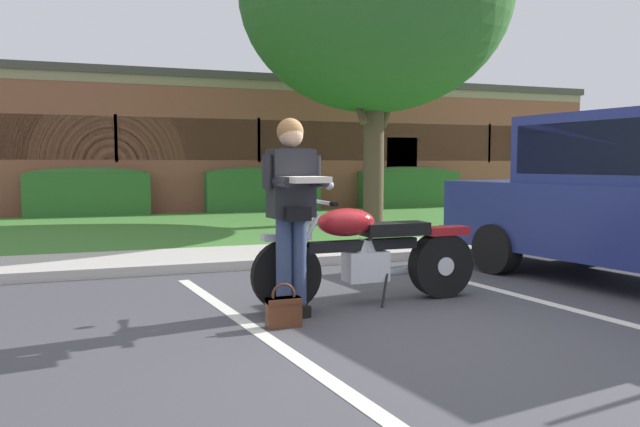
% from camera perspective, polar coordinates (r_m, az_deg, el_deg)
% --- Properties ---
extents(ground_plane, '(140.00, 140.00, 0.00)m').
position_cam_1_polar(ground_plane, '(5.27, 10.22, -9.80)').
color(ground_plane, '#424247').
extents(curb_strip, '(60.00, 0.20, 0.12)m').
position_cam_1_polar(curb_strip, '(7.84, -0.19, -4.48)').
color(curb_strip, '#B7B2A8').
rests_on(curb_strip, ground).
extents(concrete_walk, '(60.00, 1.50, 0.08)m').
position_cam_1_polar(concrete_walk, '(8.64, -2.03, -3.75)').
color(concrete_walk, '#B7B2A8').
rests_on(concrete_walk, ground).
extents(grass_lawn, '(60.00, 6.70, 0.06)m').
position_cam_1_polar(grass_lawn, '(12.59, -7.55, -1.16)').
color(grass_lawn, '#3D752D').
rests_on(grass_lawn, ground).
extents(stall_stripe_0, '(0.72, 4.37, 0.01)m').
position_cam_1_polar(stall_stripe_0, '(4.93, -6.51, -10.73)').
color(stall_stripe_0, silver).
rests_on(stall_stripe_0, ground).
extents(stall_stripe_1, '(0.72, 4.37, 0.01)m').
position_cam_1_polar(stall_stripe_1, '(6.17, 20.25, -7.83)').
color(stall_stripe_1, silver).
rests_on(stall_stripe_1, ground).
extents(motorcycle, '(2.24, 0.82, 1.18)m').
position_cam_1_polar(motorcycle, '(5.68, 5.36, -3.73)').
color(motorcycle, black).
rests_on(motorcycle, ground).
extents(rider_person, '(0.53, 0.61, 1.70)m').
position_cam_1_polar(rider_person, '(5.09, -2.68, 1.26)').
color(rider_person, black).
rests_on(rider_person, ground).
extents(handbag, '(0.28, 0.13, 0.36)m').
position_cam_1_polar(handbag, '(4.89, -3.50, -9.11)').
color(handbag, '#562D19').
rests_on(handbag, ground).
extents(hedge_center_left, '(2.91, 0.90, 1.24)m').
position_cam_1_polar(hedge_center_left, '(15.84, -21.21, 2.02)').
color(hedge_center_left, '#336B2D').
rests_on(hedge_center_left, ground).
extents(hedge_center_right, '(3.09, 0.90, 1.24)m').
position_cam_1_polar(hedge_center_right, '(16.29, -5.57, 2.39)').
color(hedge_center_right, '#336B2D').
rests_on(hedge_center_right, ground).
extents(hedge_right, '(3.02, 0.90, 1.24)m').
position_cam_1_polar(hedge_right, '(17.85, 8.29, 2.56)').
color(hedge_right, '#336B2D').
rests_on(hedge_right, ground).
extents(brick_building, '(21.93, 10.44, 3.78)m').
position_cam_1_polar(brick_building, '(21.50, -9.04, 6.22)').
color(brick_building, '#93513D').
rests_on(brick_building, ground).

